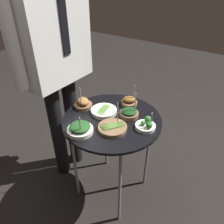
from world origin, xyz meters
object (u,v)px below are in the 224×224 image
object	(u,v)px
serving_cart	(112,125)
bowl_spinach_back_right	(80,129)
bowl_roast_center	(83,103)
bowl_spinach_near_rim	(129,113)
waiter_figure	(53,46)
bowl_asparagus_front_center	(113,127)
bowl_broccoli_front_right	(146,125)
bowl_roast_mid_left	(129,101)
bowl_asparagus_mid_right	(104,111)

from	to	relation	value
serving_cart	bowl_spinach_back_right	distance (m)	0.25
bowl_roast_center	serving_cart	bearing A→B (deg)	-89.85
bowl_spinach_near_rim	waiter_figure	world-z (taller)	waiter_figure
bowl_asparagus_front_center	bowl_spinach_back_right	world-z (taller)	bowl_asparagus_front_center
serving_cart	bowl_broccoli_front_right	bearing A→B (deg)	-81.68
serving_cart	bowl_roast_mid_left	world-z (taller)	bowl_roast_mid_left
bowl_roast_center	bowl_broccoli_front_right	size ratio (longest dim) A/B	1.33
bowl_roast_mid_left	waiter_figure	size ratio (longest dim) A/B	0.09
bowl_asparagus_front_center	bowl_roast_center	size ratio (longest dim) A/B	1.05
bowl_roast_mid_left	bowl_spinach_near_rim	distance (m)	0.14
bowl_asparagus_front_center	waiter_figure	distance (m)	0.66
bowl_roast_center	waiter_figure	size ratio (longest dim) A/B	0.10
serving_cart	bowl_broccoli_front_right	xyz separation A→B (m)	(0.03, -0.23, 0.08)
waiter_figure	bowl_asparagus_mid_right	bearing A→B (deg)	-86.17
bowl_broccoli_front_right	bowl_spinach_back_right	xyz separation A→B (m)	(-0.26, 0.30, 0.01)
bowl_roast_center	bowl_roast_mid_left	distance (m)	0.33
bowl_spinach_back_right	waiter_figure	xyz separation A→B (m)	(0.22, 0.39, 0.37)
waiter_figure	bowl_broccoli_front_right	bearing A→B (deg)	-87.02
bowl_roast_center	bowl_spinach_near_rim	size ratio (longest dim) A/B	0.97
bowl_roast_center	bowl_spinach_back_right	bearing A→B (deg)	-142.79
bowl_asparagus_mid_right	bowl_roast_mid_left	size ratio (longest dim) A/B	1.14
bowl_asparagus_mid_right	bowl_broccoli_front_right	bearing A→B (deg)	-88.06
bowl_spinach_back_right	bowl_roast_center	bearing A→B (deg)	37.21
bowl_asparagus_mid_right	bowl_roast_mid_left	world-z (taller)	bowl_roast_mid_left
bowl_asparagus_front_center	bowl_spinach_near_rim	world-z (taller)	bowl_spinach_near_rim
bowl_roast_center	bowl_broccoli_front_right	xyz separation A→B (m)	(0.03, -0.47, -0.01)
serving_cart	bowl_roast_mid_left	size ratio (longest dim) A/B	4.63
bowl_asparagus_front_center	bowl_roast_center	distance (m)	0.32
bowl_asparagus_front_center	bowl_asparagus_mid_right	world-z (taller)	bowl_asparagus_front_center
bowl_broccoli_front_right	waiter_figure	bearing A→B (deg)	92.98
bowl_asparagus_front_center	waiter_figure	xyz separation A→B (m)	(0.09, 0.53, 0.38)
bowl_roast_center	bowl_spinach_back_right	world-z (taller)	bowl_roast_center
bowl_asparagus_mid_right	bowl_roast_center	xyz separation A→B (m)	(-0.02, 0.16, 0.01)
bowl_broccoli_front_right	serving_cart	bearing A→B (deg)	98.32
bowl_roast_center	bowl_broccoli_front_right	world-z (taller)	bowl_roast_center
bowl_roast_center	bowl_spinach_back_right	distance (m)	0.28
serving_cart	bowl_asparagus_mid_right	xyz separation A→B (m)	(0.02, 0.08, 0.07)
bowl_roast_center	bowl_spinach_near_rim	distance (m)	0.33
bowl_roast_mid_left	bowl_broccoli_front_right	distance (m)	0.28
bowl_roast_mid_left	bowl_spinach_near_rim	xyz separation A→B (m)	(-0.12, -0.07, -0.00)
bowl_asparagus_front_center	bowl_broccoli_front_right	world-z (taller)	bowl_asparagus_front_center
bowl_spinach_back_right	bowl_spinach_near_rim	bearing A→B (deg)	-26.08
serving_cart	bowl_spinach_back_right	bearing A→B (deg)	161.91
bowl_spinach_back_right	waiter_figure	bearing A→B (deg)	60.28
bowl_roast_mid_left	serving_cart	bearing A→B (deg)	178.41
bowl_spinach_back_right	bowl_asparagus_mid_right	bearing A→B (deg)	2.02
bowl_asparagus_mid_right	waiter_figure	size ratio (longest dim) A/B	0.10
bowl_spinach_near_rim	serving_cart	bearing A→B (deg)	137.46
bowl_broccoli_front_right	waiter_figure	world-z (taller)	waiter_figure
bowl_asparagus_front_center	bowl_spinach_near_rim	xyz separation A→B (m)	(0.18, -0.01, 0.01)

